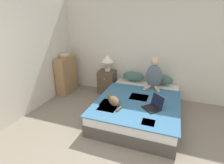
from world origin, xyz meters
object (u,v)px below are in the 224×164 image
at_px(pillow_far, 161,80).
at_px(table_lamp, 108,59).
at_px(nightstand, 107,82).
at_px(laptop_open, 153,106).
at_px(bed, 139,107).
at_px(bookshelf, 67,75).
at_px(cat_tabby, 113,100).
at_px(book_stack_top, 65,56).
at_px(person_sitting, 154,75).
at_px(pillow_near, 133,76).

relative_size(pillow_far, table_lamp, 1.30).
bearing_deg(nightstand, laptop_open, -41.11).
height_order(bed, bookshelf, bookshelf).
xyz_separation_m(bed, bookshelf, (-2.17, 0.57, 0.29)).
relative_size(pillow_far, cat_tabby, 1.40).
bearing_deg(cat_tabby, laptop_open, -128.36).
bearing_deg(bookshelf, cat_tabby, -30.41).
height_order(table_lamp, bookshelf, table_lamp).
bearing_deg(book_stack_top, nightstand, 16.43).
bearing_deg(person_sitting, pillow_near, 153.97).
bearing_deg(bed, laptop_open, -46.72).
relative_size(pillow_near, person_sitting, 0.77).
bearing_deg(cat_tabby, bookshelf, 13.14).
xyz_separation_m(cat_tabby, table_lamp, (-0.64, 1.35, 0.45)).
relative_size(bed, pillow_near, 3.77).
bearing_deg(nightstand, table_lamp, -1.67).
bearing_deg(laptop_open, cat_tabby, -128.30).
height_order(nightstand, book_stack_top, book_stack_top).
bearing_deg(pillow_far, bookshelf, -171.53).
xyz_separation_m(person_sitting, table_lamp, (-1.25, 0.21, 0.23)).
bearing_deg(pillow_far, person_sitting, -121.81).
relative_size(pillow_near, bookshelf, 0.57).
bearing_deg(bed, pillow_near, 110.88).
bearing_deg(bed, bookshelf, 165.39).
relative_size(bed, nightstand, 3.31).
xyz_separation_m(cat_tabby, nightstand, (-0.67, 1.35, -0.20)).
bearing_deg(book_stack_top, cat_tabby, -30.50).
distance_m(nightstand, bookshelf, 1.14).
xyz_separation_m(pillow_near, laptop_open, (0.69, -1.30, -0.07)).
bearing_deg(pillow_near, cat_tabby, -92.47).
bearing_deg(person_sitting, bookshelf, -177.41).
bearing_deg(bookshelf, book_stack_top, 36.02).
xyz_separation_m(pillow_far, laptop_open, (-0.03, -1.30, -0.07)).
xyz_separation_m(pillow_far, table_lamp, (-1.42, -0.06, 0.41)).
xyz_separation_m(table_lamp, book_stack_top, (-1.11, -0.32, 0.08)).
distance_m(laptop_open, nightstand, 1.89).
height_order(bed, book_stack_top, book_stack_top).
bearing_deg(bookshelf, nightstand, 16.49).
distance_m(person_sitting, cat_tabby, 1.31).
bearing_deg(bookshelf, table_lamp, 16.07).
relative_size(laptop_open, bookshelf, 0.42).
height_order(bed, pillow_near, pillow_near).
bearing_deg(nightstand, bed, -39.16).
xyz_separation_m(person_sitting, cat_tabby, (-0.61, -1.13, -0.22)).
bearing_deg(book_stack_top, bed, -14.68).
height_order(pillow_far, cat_tabby, pillow_far).
distance_m(bookshelf, book_stack_top, 0.55).
relative_size(cat_tabby, laptop_open, 0.98).
relative_size(pillow_far, person_sitting, 0.77).
height_order(person_sitting, cat_tabby, person_sitting).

